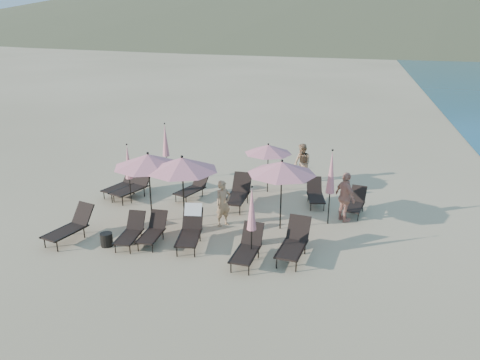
% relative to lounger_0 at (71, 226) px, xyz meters
% --- Properties ---
extents(ground, '(800.00, 800.00, 0.00)m').
position_rel_lounger_0_xyz_m(ground, '(4.79, 0.27, -0.47)').
color(ground, '#D6BA8C').
rests_on(ground, ground).
extents(lounger_0, '(1.07, 1.84, 1.00)m').
position_rel_lounger_0_xyz_m(lounger_0, '(0.00, 0.00, 0.00)').
color(lounger_0, black).
rests_on(lounger_0, ground).
extents(lounger_1, '(0.66, 1.51, 0.85)m').
position_rel_lounger_0_xyz_m(lounger_1, '(1.96, 0.20, -0.07)').
color(lounger_1, black).
rests_on(lounger_1, ground).
extents(lounger_2, '(0.61, 1.48, 0.84)m').
position_rel_lounger_0_xyz_m(lounger_2, '(2.60, 0.44, -0.07)').
color(lounger_2, black).
rests_on(lounger_2, ground).
extents(lounger_3, '(0.91, 1.81, 1.08)m').
position_rel_lounger_0_xyz_m(lounger_3, '(3.76, 0.64, 0.05)').
color(lounger_3, black).
rests_on(lounger_3, ground).
extents(lounger_4, '(0.72, 1.67, 0.94)m').
position_rel_lounger_0_xyz_m(lounger_4, '(5.73, -0.05, -0.03)').
color(lounger_4, black).
rests_on(lounger_4, ground).
extents(lounger_5, '(0.87, 1.84, 1.02)m').
position_rel_lounger_0_xyz_m(lounger_5, '(6.98, 0.52, 0.01)').
color(lounger_5, black).
rests_on(lounger_5, ground).
extents(lounger_6, '(1.10, 1.82, 1.07)m').
position_rel_lounger_0_xyz_m(lounger_6, '(-0.25, 4.16, 0.05)').
color(lounger_6, black).
rests_on(lounger_6, ground).
extents(lounger_7, '(1.28, 1.96, 1.06)m').
position_rel_lounger_0_xyz_m(lounger_7, '(0.27, 3.86, 0.03)').
color(lounger_7, black).
rests_on(lounger_7, ground).
extents(lounger_8, '(1.12, 1.73, 0.93)m').
position_rel_lounger_0_xyz_m(lounger_8, '(2.54, 4.41, -0.03)').
color(lounger_8, black).
rests_on(lounger_8, ground).
extents(lounger_9, '(0.74, 1.87, 1.07)m').
position_rel_lounger_0_xyz_m(lounger_9, '(4.44, 4.02, 0.03)').
color(lounger_9, black).
rests_on(lounger_9, ground).
extents(lounger_10, '(0.87, 1.60, 0.87)m').
position_rel_lounger_0_xyz_m(lounger_10, '(7.23, 4.87, -0.06)').
color(lounger_10, black).
rests_on(lounger_10, ground).
extents(lounger_11, '(0.81, 1.54, 0.85)m').
position_rel_lounger_0_xyz_m(lounger_11, '(8.71, 4.33, -0.07)').
color(lounger_11, black).
rests_on(lounger_11, ground).
extents(umbrella_open_0, '(2.32, 2.32, 2.50)m').
position_rel_lounger_0_xyz_m(umbrella_open_0, '(1.92, 1.86, 1.74)').
color(umbrella_open_0, black).
rests_on(umbrella_open_0, ground).
extents(umbrella_open_1, '(2.34, 2.34, 2.52)m').
position_rel_lounger_0_xyz_m(umbrella_open_1, '(3.17, 1.69, 1.76)').
color(umbrella_open_1, black).
rests_on(umbrella_open_1, ground).
extents(umbrella_open_2, '(2.24, 2.24, 2.41)m').
position_rel_lounger_0_xyz_m(umbrella_open_2, '(6.29, 2.36, 1.66)').
color(umbrella_open_2, black).
rests_on(umbrella_open_2, ground).
extents(umbrella_open_3, '(1.88, 1.88, 2.03)m').
position_rel_lounger_0_xyz_m(umbrella_open_3, '(5.24, 5.69, 1.33)').
color(umbrella_open_3, black).
rests_on(umbrella_open_3, ground).
extents(umbrella_closed_0, '(0.27, 0.27, 2.31)m').
position_rel_lounger_0_xyz_m(umbrella_closed_0, '(5.83, 0.00, 1.14)').
color(umbrella_closed_0, black).
rests_on(umbrella_closed_0, ground).
extents(umbrella_closed_1, '(0.31, 0.31, 2.64)m').
position_rel_lounger_0_xyz_m(umbrella_closed_1, '(7.82, 3.13, 1.37)').
color(umbrella_closed_1, black).
rests_on(umbrella_closed_1, ground).
extents(umbrella_closed_2, '(0.27, 0.27, 2.34)m').
position_rel_lounger_0_xyz_m(umbrella_closed_2, '(0.46, 3.25, 1.16)').
color(umbrella_closed_2, black).
rests_on(umbrella_closed_2, ground).
extents(umbrella_closed_3, '(0.29, 0.29, 2.52)m').
position_rel_lounger_0_xyz_m(umbrella_closed_3, '(0.75, 6.14, 1.29)').
color(umbrella_closed_3, black).
rests_on(umbrella_closed_3, ground).
extents(side_table_0, '(0.38, 0.38, 0.42)m').
position_rel_lounger_0_xyz_m(side_table_0, '(1.30, -0.14, -0.26)').
color(side_table_0, black).
rests_on(side_table_0, ground).
extents(side_table_1, '(0.38, 0.38, 0.48)m').
position_rel_lounger_0_xyz_m(side_table_1, '(5.74, 1.10, -0.23)').
color(side_table_1, black).
rests_on(side_table_1, ground).
extents(beachgoer_a, '(0.66, 0.68, 1.58)m').
position_rel_lounger_0_xyz_m(beachgoer_a, '(4.38, 2.20, 0.32)').
color(beachgoer_a, tan).
rests_on(beachgoer_a, ground).
extents(beachgoer_b, '(1.00, 1.03, 1.67)m').
position_rel_lounger_0_xyz_m(beachgoer_b, '(6.44, 7.23, 0.37)').
color(beachgoer_b, tan).
rests_on(beachgoer_b, ground).
extents(beachgoer_c, '(0.96, 1.08, 1.76)m').
position_rel_lounger_0_xyz_m(beachgoer_c, '(8.33, 3.50, 0.41)').
color(beachgoer_c, tan).
rests_on(beachgoer_c, ground).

